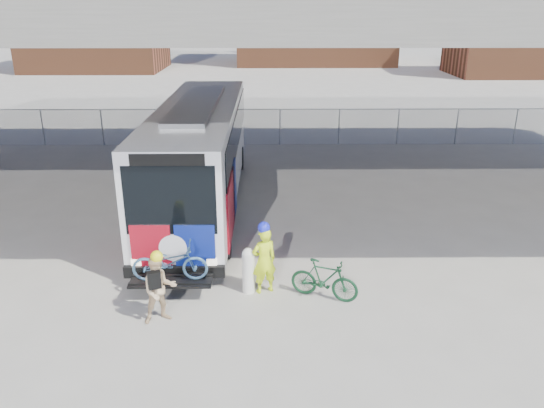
{
  "coord_description": "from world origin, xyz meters",
  "views": [
    {
      "loc": [
        0.36,
        -14.49,
        6.8
      ],
      "look_at": [
        0.48,
        -0.8,
        1.6
      ],
      "focal_mm": 35.0,
      "sensor_mm": 36.0,
      "label": 1
    }
  ],
  "objects_px": {
    "bollard": "(248,269)",
    "cyclist_tan": "(159,289)",
    "bus": "(200,147)",
    "bike_parked": "(324,280)",
    "cyclist_hivis": "(264,259)"
  },
  "relations": [
    {
      "from": "cyclist_hivis",
      "to": "cyclist_tan",
      "type": "relative_size",
      "value": 1.08
    },
    {
      "from": "cyclist_tan",
      "to": "bus",
      "type": "bearing_deg",
      "value": 67.94
    },
    {
      "from": "bus",
      "to": "bollard",
      "type": "height_order",
      "value": "bus"
    },
    {
      "from": "bus",
      "to": "bike_parked",
      "type": "distance_m",
      "value": 7.79
    },
    {
      "from": "bike_parked",
      "to": "bollard",
      "type": "bearing_deg",
      "value": 102.0
    },
    {
      "from": "bollard",
      "to": "cyclist_tan",
      "type": "relative_size",
      "value": 0.68
    },
    {
      "from": "bus",
      "to": "bike_parked",
      "type": "bearing_deg",
      "value": -60.66
    },
    {
      "from": "bollard",
      "to": "cyclist_tan",
      "type": "height_order",
      "value": "cyclist_tan"
    },
    {
      "from": "bollard",
      "to": "cyclist_tan",
      "type": "xyz_separation_m",
      "value": [
        -1.95,
        -1.29,
        0.19
      ]
    },
    {
      "from": "bus",
      "to": "bollard",
      "type": "relative_size",
      "value": 10.8
    },
    {
      "from": "bus",
      "to": "cyclist_hivis",
      "type": "xyz_separation_m",
      "value": [
        2.27,
        -6.32,
        -1.19
      ]
    },
    {
      "from": "cyclist_hivis",
      "to": "bike_parked",
      "type": "relative_size",
      "value": 1.12
    },
    {
      "from": "bus",
      "to": "bollard",
      "type": "distance_m",
      "value": 6.75
    },
    {
      "from": "cyclist_hivis",
      "to": "bike_parked",
      "type": "bearing_deg",
      "value": 143.94
    },
    {
      "from": "bus",
      "to": "cyclist_tan",
      "type": "xyz_separation_m",
      "value": [
        -0.07,
        -7.61,
        -1.28
      ]
    }
  ]
}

